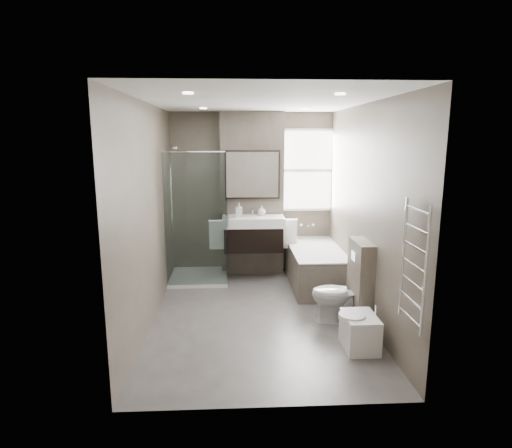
{
  "coord_description": "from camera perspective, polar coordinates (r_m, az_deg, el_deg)",
  "views": [
    {
      "loc": [
        -0.29,
        -5.06,
        2.19
      ],
      "look_at": [
        -0.02,
        0.15,
        1.14
      ],
      "focal_mm": 30.0,
      "sensor_mm": 36.0,
      "label": 1
    }
  ],
  "objects": [
    {
      "name": "room",
      "position": [
        5.15,
        0.33,
        1.43
      ],
      "size": [
        2.7,
        3.9,
        2.7
      ],
      "color": "#534F4D",
      "rests_on": "ground"
    },
    {
      "name": "vanity_pier",
      "position": [
        6.9,
        -0.52,
        3.97
      ],
      "size": [
        1.0,
        0.25,
        2.6
      ],
      "primitive_type": "cube",
      "color": "#595046",
      "rests_on": "ground"
    },
    {
      "name": "vanity",
      "position": [
        6.65,
        -0.38,
        -1.2
      ],
      "size": [
        0.95,
        0.47,
        0.66
      ],
      "color": "black",
      "rests_on": "vanity_pier"
    },
    {
      "name": "mirror_cabinet",
      "position": [
        6.7,
        -0.47,
        6.59
      ],
      "size": [
        0.86,
        0.08,
        0.76
      ],
      "color": "black",
      "rests_on": "vanity_pier"
    },
    {
      "name": "towel_left",
      "position": [
        6.64,
        -5.21,
        -1.46
      ],
      "size": [
        0.24,
        0.06,
        0.44
      ],
      "primitive_type": "cube",
      "color": "white",
      "rests_on": "vanity_pier"
    },
    {
      "name": "towel_right",
      "position": [
        6.69,
        4.43,
        -1.35
      ],
      "size": [
        0.24,
        0.06,
        0.44
      ],
      "primitive_type": "cube",
      "color": "white",
      "rests_on": "vanity_pier"
    },
    {
      "name": "shower_enclosure",
      "position": [
        6.65,
        -6.84,
        -3.5
      ],
      "size": [
        0.9,
        0.9,
        2.0
      ],
      "color": "white",
      "rests_on": "ground"
    },
    {
      "name": "bathtub",
      "position": [
        6.55,
        7.89,
        -5.35
      ],
      "size": [
        0.75,
        1.6,
        0.57
      ],
      "color": "#595046",
      "rests_on": "ground"
    },
    {
      "name": "window",
      "position": [
        7.06,
        6.82,
        7.12
      ],
      "size": [
        0.98,
        0.06,
        1.33
      ],
      "color": "white",
      "rests_on": "room"
    },
    {
      "name": "toilet",
      "position": [
        5.31,
        11.12,
        -9.2
      ],
      "size": [
        0.72,
        0.47,
        0.68
      ],
      "primitive_type": "imported",
      "rotation": [
        0.0,
        0.0,
        -1.71
      ],
      "color": "white",
      "rests_on": "ground"
    },
    {
      "name": "cistern_box",
      "position": [
        5.32,
        13.72,
        -7.48
      ],
      "size": [
        0.19,
        0.55,
        1.0
      ],
      "color": "#595046",
      "rests_on": "ground"
    },
    {
      "name": "bidet",
      "position": [
        4.77,
        13.62,
        -13.69
      ],
      "size": [
        0.4,
        0.46,
        0.48
      ],
      "color": "white",
      "rests_on": "ground"
    },
    {
      "name": "towel_radiator",
      "position": [
        3.94,
        20.29,
        -5.11
      ],
      "size": [
        0.03,
        0.49,
        1.1
      ],
      "color": "silver",
      "rests_on": "room"
    },
    {
      "name": "soap_bottle_a",
      "position": [
        6.55,
        -2.29,
        1.89
      ],
      "size": [
        0.1,
        0.1,
        0.22
      ],
      "primitive_type": "imported",
      "color": "white",
      "rests_on": "vanity"
    },
    {
      "name": "soap_bottle_b",
      "position": [
        6.7,
        0.76,
        1.83
      ],
      "size": [
        0.12,
        0.12,
        0.16
      ],
      "primitive_type": "imported",
      "color": "white",
      "rests_on": "vanity"
    }
  ]
}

